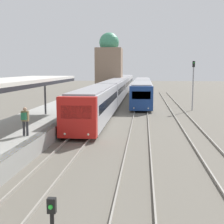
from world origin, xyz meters
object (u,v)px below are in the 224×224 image
at_px(train_near, 118,87).
at_px(signal_mast_far, 193,80).
at_px(person_on_platform, 25,119).
at_px(train_far, 142,89).

xyz_separation_m(train_near, signal_mast_far, (10.13, -15.65, 1.81)).
xyz_separation_m(person_on_platform, train_near, (2.36, 35.81, -0.27)).
height_order(train_far, signal_mast_far, signal_mast_far).
height_order(train_near, signal_mast_far, signal_mast_far).
relative_size(train_near, train_far, 2.11).
xyz_separation_m(train_near, train_far, (4.15, -3.13, -0.04)).
height_order(person_on_platform, train_far, train_far).
height_order(person_on_platform, signal_mast_far, signal_mast_far).
bearing_deg(signal_mast_far, person_on_platform, -121.77).
height_order(person_on_platform, train_near, train_near).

